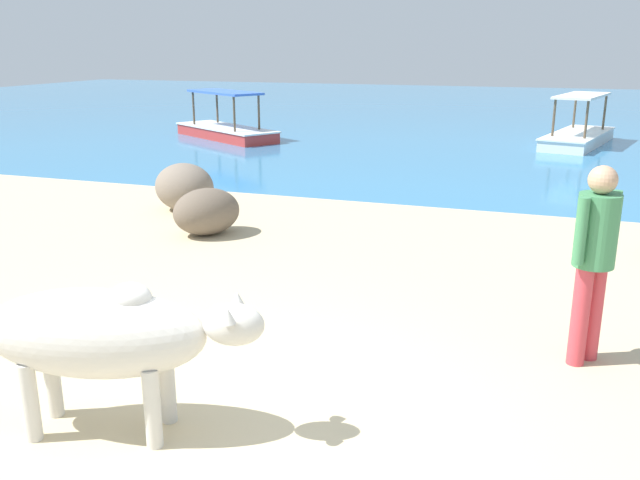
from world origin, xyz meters
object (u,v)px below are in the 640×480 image
object	(u,v)px
person_standing	(594,250)
boat_red	(226,128)
cow	(102,335)
boat_white	(578,134)

from	to	relation	value
person_standing	boat_red	xyz separation A→B (m)	(-8.94, 11.45, -0.70)
cow	person_standing	size ratio (longest dim) A/B	1.17
cow	boat_red	distance (m)	14.81
person_standing	boat_white	distance (m)	13.27
boat_white	boat_red	bearing A→B (deg)	115.18
boat_white	boat_red	distance (m)	9.40
person_standing	boat_red	distance (m)	14.54
boat_white	boat_red	size ratio (longest dim) A/B	1.03
cow	person_standing	bearing A→B (deg)	21.67
boat_red	boat_white	bearing A→B (deg)	-136.94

